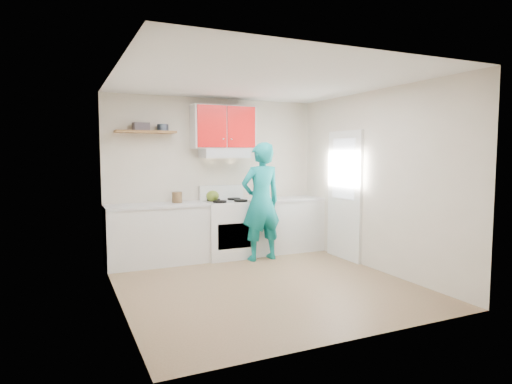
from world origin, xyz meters
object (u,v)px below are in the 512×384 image
kettle (213,196)px  crock (177,198)px  tin (163,128)px  person (261,202)px  stove (227,229)px

kettle → crock: size_ratio=1.09×
tin → crock: size_ratio=0.90×
crock → person: person is taller
kettle → crock: kettle is taller
stove → kettle: bearing=167.5°
stove → kettle: size_ratio=4.40×
tin → kettle: bearing=-12.2°
stove → tin: size_ratio=5.30×
person → kettle: bearing=-38.7°
kettle → crock: bearing=-173.4°
kettle → person: size_ratio=0.11×
kettle → tin: bearing=179.8°
tin → crock: 1.11m
crock → stove: bearing=-7.4°
kettle → person: bearing=-22.3°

